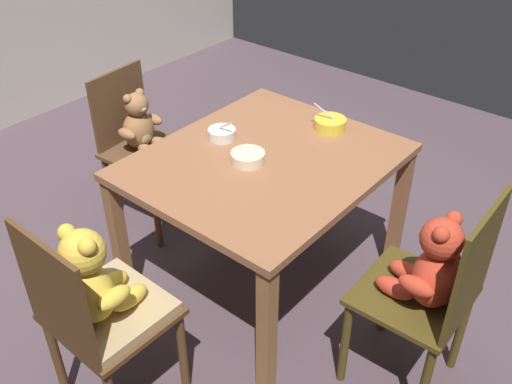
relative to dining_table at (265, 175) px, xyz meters
name	(u,v)px	position (x,y,z in m)	size (l,w,h in m)	color
ground_plane	(263,283)	(0.00, 0.00, -0.66)	(5.20, 5.20, 0.04)	#4F3F46
dining_table	(265,175)	(0.00, 0.00, 0.00)	(1.12, 0.96, 0.73)	#905B3C
teddy_chair_far_center	(141,136)	(0.00, 0.86, -0.10)	(0.44, 0.45, 0.88)	brown
teddy_chair_near_front	(432,278)	(-0.07, -0.85, -0.06)	(0.42, 0.41, 0.95)	#483A14
teddy_chair_near_left	(96,297)	(-0.93, 0.01, -0.06)	(0.40, 0.42, 0.92)	#53351C
porridge_bowl_cream_center	(248,157)	(-0.07, 0.04, 0.12)	(0.15, 0.15, 0.05)	beige
porridge_bowl_yellow_near_right	(330,124)	(0.41, -0.07, 0.12)	(0.15, 0.16, 0.13)	yellow
porridge_bowl_white_far_center	(222,133)	(0.01, 0.27, 0.12)	(0.13, 0.14, 0.11)	silver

